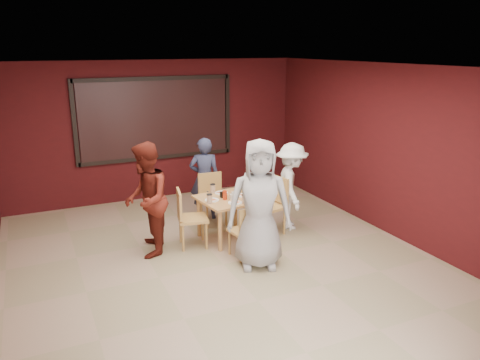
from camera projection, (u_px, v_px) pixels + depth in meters
name	position (u px, v px, depth m)	size (l,w,h in m)	color
floor	(223.00, 264.00, 6.81)	(7.00, 7.00, 0.00)	tan
window_blinds	(156.00, 119.00, 9.36)	(3.00, 0.02, 1.50)	black
dining_table	(228.00, 203.00, 7.55)	(0.99, 0.99, 0.85)	tan
chair_front	(247.00, 229.00, 6.89)	(0.45, 0.45, 0.82)	tan
chair_back	(212.00, 195.00, 8.29)	(0.46, 0.46, 0.89)	tan
chair_left	(188.00, 215.00, 7.28)	(0.53, 0.53, 0.93)	tan
chair_right	(272.00, 202.00, 7.82)	(0.56, 0.56, 0.97)	tan
diner_front	(259.00, 204.00, 6.53)	(0.91, 0.59, 1.86)	#A6A6A6
diner_back	(205.00, 178.00, 8.44)	(0.55, 0.36, 1.51)	#2E3553
diner_left	(146.00, 200.00, 6.94)	(0.84, 0.65, 1.72)	#5F1B12
diner_right	(291.00, 186.00, 8.01)	(0.97, 0.56, 1.50)	white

